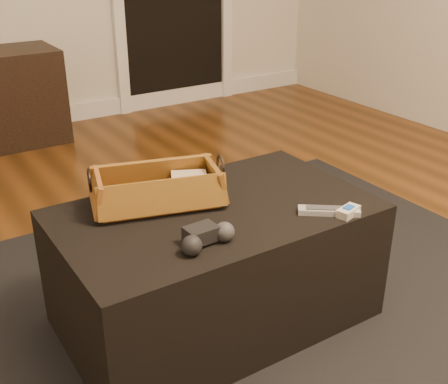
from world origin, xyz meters
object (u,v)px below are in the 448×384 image
ottoman (216,265)px  cream_gadget (348,211)px  game_controller (206,237)px  tv_remote (153,199)px  silver_remote (329,211)px  wicker_basket (158,190)px

ottoman → cream_gadget: 0.47m
game_controller → cream_gadget: game_controller is taller
game_controller → ottoman: bearing=51.5°
tv_remote → ottoman: bearing=-26.0°
silver_remote → cream_gadget: bearing=-43.8°
ottoman → silver_remote: 0.42m
wicker_basket → game_controller: size_ratio=2.53×
wicker_basket → game_controller: (-0.01, -0.31, -0.02)m
silver_remote → cream_gadget: cream_gadget is taller
wicker_basket → cream_gadget: bearing=-40.5°
ottoman → game_controller: size_ratio=5.51×
tv_remote → silver_remote: bearing=-27.7°
wicker_basket → cream_gadget: 0.60m
game_controller → silver_remote: game_controller is taller
tv_remote → game_controller: game_controller is taller
tv_remote → game_controller: 0.30m
tv_remote → wicker_basket: wicker_basket is taller
wicker_basket → silver_remote: 0.54m
wicker_basket → game_controller: wicker_basket is taller
wicker_basket → game_controller: bearing=-91.7°
game_controller → wicker_basket: bearing=88.3°
tv_remote → silver_remote: (0.44, -0.34, -0.02)m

